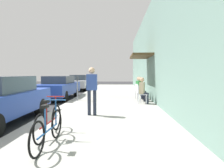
% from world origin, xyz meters
% --- Properties ---
extents(ground_plane, '(60.00, 60.00, 0.00)m').
position_xyz_m(ground_plane, '(0.00, 0.00, 0.00)').
color(ground_plane, '#2D2D30').
extents(sidewalk_slab, '(4.50, 32.00, 0.12)m').
position_xyz_m(sidewalk_slab, '(2.25, 2.00, 0.06)').
color(sidewalk_slab, '#9E9B93').
rests_on(sidewalk_slab, ground_plane).
extents(building_facade, '(1.40, 32.00, 5.68)m').
position_xyz_m(building_facade, '(4.65, 2.01, 2.84)').
color(building_facade, gray).
rests_on(building_facade, ground_plane).
extents(parked_car_1, '(1.80, 4.40, 1.44)m').
position_xyz_m(parked_car_1, '(-1.10, 4.49, 0.75)').
color(parked_car_1, navy).
rests_on(parked_car_1, ground_plane).
extents(parked_car_2, '(1.80, 4.40, 1.46)m').
position_xyz_m(parked_car_2, '(-1.10, 10.89, 0.75)').
color(parked_car_2, '#B7B7BC').
rests_on(parked_car_2, ground_plane).
extents(parking_meter, '(0.12, 0.10, 1.32)m').
position_xyz_m(parking_meter, '(0.45, 2.91, 0.89)').
color(parking_meter, slate).
rests_on(parking_meter, sidewalk_slab).
extents(bicycle_0, '(0.46, 1.71, 0.90)m').
position_xyz_m(bicycle_0, '(1.30, -3.62, 0.48)').
color(bicycle_0, black).
rests_on(bicycle_0, sidewalk_slab).
extents(bicycle_1, '(0.46, 1.71, 0.90)m').
position_xyz_m(bicycle_1, '(1.08, -3.00, 0.48)').
color(bicycle_1, black).
rests_on(bicycle_1, sidewalk_slab).
extents(cafe_chair_0, '(0.56, 0.56, 0.87)m').
position_xyz_m(cafe_chair_0, '(3.85, 2.04, 0.62)').
color(cafe_chair_0, silver).
rests_on(cafe_chair_0, sidewalk_slab).
extents(seated_patron_0, '(0.51, 0.47, 1.29)m').
position_xyz_m(seated_patron_0, '(3.91, 2.02, 0.82)').
color(seated_patron_0, '#232838').
rests_on(seated_patron_0, sidewalk_slab).
extents(cafe_chair_1, '(0.45, 0.45, 0.87)m').
position_xyz_m(cafe_chair_1, '(3.84, 2.91, 0.62)').
color(cafe_chair_1, silver).
rests_on(cafe_chair_1, sidewalk_slab).
extents(seated_patron_1, '(0.43, 0.37, 1.29)m').
position_xyz_m(seated_patron_1, '(3.90, 2.91, 0.82)').
color(seated_patron_1, '#232838').
rests_on(seated_patron_1, sidewalk_slab).
extents(cafe_chair_2, '(0.55, 0.55, 0.87)m').
position_xyz_m(cafe_chair_2, '(3.85, 3.72, 0.62)').
color(cafe_chair_2, silver).
rests_on(cafe_chair_2, sidewalk_slab).
extents(seated_patron_2, '(0.50, 0.46, 1.29)m').
position_xyz_m(seated_patron_2, '(3.91, 3.74, 0.82)').
color(seated_patron_2, '#232838').
rests_on(seated_patron_2, sidewalk_slab).
extents(pedestrian_standing, '(0.36, 0.22, 1.70)m').
position_xyz_m(pedestrian_standing, '(1.76, -0.68, 1.12)').
color(pedestrian_standing, '#232838').
rests_on(pedestrian_standing, sidewalk_slab).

